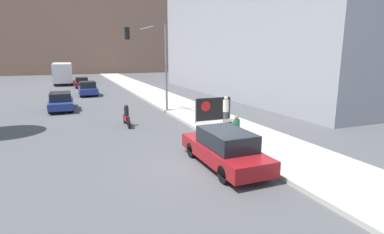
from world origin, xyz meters
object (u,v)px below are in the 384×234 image
object	(u,v)px
jogger_on_sidewalk	(226,111)
protest_banner	(213,109)
parked_car_curbside	(225,148)
city_bus_on_road	(63,72)
traffic_light_pole	(153,54)
car_on_road_nearest	(61,101)
car_on_road_midblock	(88,89)
seated_protester	(237,126)
motorcycle_on_road	(127,117)
car_on_road_distant	(82,82)

from	to	relation	value
jogger_on_sidewalk	protest_banner	xyz separation A→B (m)	(-0.16, 1.36, -0.10)
parked_car_curbside	city_bus_on_road	xyz separation A→B (m)	(-6.20, 40.63, 1.04)
traffic_light_pole	car_on_road_nearest	world-z (taller)	traffic_light_pole
traffic_light_pole	car_on_road_nearest	distance (m)	8.65
parked_car_curbside	car_on_road_midblock	world-z (taller)	car_on_road_midblock
city_bus_on_road	seated_protester	bearing A→B (deg)	-77.48
seated_protester	city_bus_on_road	world-z (taller)	city_bus_on_road
car_on_road_nearest	motorcycle_on_road	distance (m)	8.49
parked_car_curbside	city_bus_on_road	bearing A→B (deg)	98.67
car_on_road_distant	city_bus_on_road	xyz separation A→B (m)	(-2.37, 7.13, 1.10)
traffic_light_pole	car_on_road_midblock	bearing A→B (deg)	107.65
traffic_light_pole	city_bus_on_road	size ratio (longest dim) A/B	0.60
traffic_light_pole	protest_banner	bearing A→B (deg)	-64.75
traffic_light_pole	jogger_on_sidewalk	bearing A→B (deg)	-68.28
protest_banner	car_on_road_midblock	world-z (taller)	protest_banner
traffic_light_pole	city_bus_on_road	xyz separation A→B (m)	(-6.60, 28.74, -2.67)
parked_car_curbside	motorcycle_on_road	world-z (taller)	parked_car_curbside
seated_protester	city_bus_on_road	size ratio (longest dim) A/B	0.11
jogger_on_sidewalk	traffic_light_pole	distance (m)	7.76
car_on_road_distant	car_on_road_nearest	bearing A→B (deg)	-97.74
seated_protester	car_on_road_distant	xyz separation A→B (m)	(-6.03, 30.73, -0.13)
car_on_road_midblock	traffic_light_pole	bearing A→B (deg)	-72.35
car_on_road_midblock	protest_banner	bearing A→B (deg)	-70.06
seated_protester	car_on_road_distant	bearing A→B (deg)	113.61
car_on_road_midblock	city_bus_on_road	distance (m)	16.38
seated_protester	traffic_light_pole	xyz separation A→B (m)	(-1.81, 9.12, 3.64)
protest_banner	city_bus_on_road	bearing A→B (deg)	104.92
car_on_road_distant	city_bus_on_road	bearing A→B (deg)	108.42
protest_banner	seated_protester	bearing A→B (deg)	-98.90
protest_banner	car_on_road_distant	bearing A→B (deg)	103.97
traffic_light_pole	parked_car_curbside	bearing A→B (deg)	-91.95
motorcycle_on_road	parked_car_curbside	bearing A→B (deg)	-74.68
seated_protester	protest_banner	distance (m)	4.02
seated_protester	car_on_road_nearest	bearing A→B (deg)	134.83
parked_car_curbside	car_on_road_nearest	xyz separation A→B (m)	(-6.19, 16.05, -0.03)
city_bus_on_road	protest_banner	bearing A→B (deg)	-75.08
parked_car_curbside	car_on_road_distant	bearing A→B (deg)	96.51
seated_protester	car_on_road_midblock	size ratio (longest dim) A/B	0.28
seated_protester	car_on_road_nearest	distance (m)	15.72
jogger_on_sidewalk	car_on_road_nearest	bearing A→B (deg)	-88.90
protest_banner	jogger_on_sidewalk	bearing A→B (deg)	-83.14
traffic_light_pole	motorcycle_on_road	world-z (taller)	traffic_light_pole
protest_banner	city_bus_on_road	xyz separation A→B (m)	(-9.03, 33.89, 0.78)
parked_car_curbside	motorcycle_on_road	size ratio (longest dim) A/B	2.29
jogger_on_sidewalk	protest_banner	size ratio (longest dim) A/B	0.73
protest_banner	car_on_road_nearest	distance (m)	12.97
parked_car_curbside	jogger_on_sidewalk	bearing A→B (deg)	60.90
protest_banner	city_bus_on_road	size ratio (longest dim) A/B	0.23
car_on_road_distant	motorcycle_on_road	size ratio (longest dim) A/B	2.01
protest_banner	car_on_road_midblock	size ratio (longest dim) A/B	0.59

